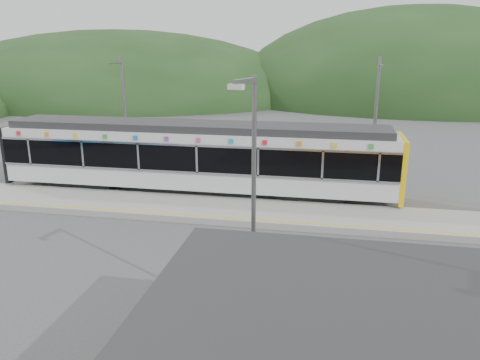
# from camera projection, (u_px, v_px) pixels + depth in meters

# --- Properties ---
(ground) EXTENTS (120.00, 120.00, 0.00)m
(ground) POSITION_uv_depth(u_px,v_px,m) (205.00, 241.00, 18.66)
(ground) COLOR #4C4C4F
(ground) RESTS_ON ground
(hills) EXTENTS (146.00, 149.00, 26.00)m
(hills) POSITION_uv_depth(u_px,v_px,m) (357.00, 208.00, 22.53)
(hills) COLOR #1E3D19
(hills) RESTS_ON ground
(platform) EXTENTS (26.00, 3.20, 0.30)m
(platform) POSITION_uv_depth(u_px,v_px,m) (223.00, 210.00, 21.73)
(platform) COLOR #9E9E99
(platform) RESTS_ON ground
(yellow_line) EXTENTS (26.00, 0.10, 0.01)m
(yellow_line) POSITION_uv_depth(u_px,v_px,m) (216.00, 217.00, 20.46)
(yellow_line) COLOR yellow
(yellow_line) RESTS_ON platform
(train) EXTENTS (20.44, 3.01, 3.74)m
(train) POSITION_uv_depth(u_px,v_px,m) (196.00, 155.00, 24.13)
(train) COLOR black
(train) RESTS_ON ground
(catenary_mast_west) EXTENTS (0.18, 1.80, 7.00)m
(catenary_mast_west) POSITION_uv_depth(u_px,v_px,m) (125.00, 115.00, 27.01)
(catenary_mast_west) COLOR slate
(catenary_mast_west) RESTS_ON ground
(catenary_mast_east) EXTENTS (0.18, 1.80, 7.00)m
(catenary_mast_east) POSITION_uv_depth(u_px,v_px,m) (375.00, 122.00, 24.47)
(catenary_mast_east) COLOR slate
(catenary_mast_east) RESTS_ON ground
(lamp_post) EXTENTS (0.40, 1.21, 6.82)m
(lamp_post) POSITION_uv_depth(u_px,v_px,m) (253.00, 187.00, 11.84)
(lamp_post) COLOR slate
(lamp_post) RESTS_ON ground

